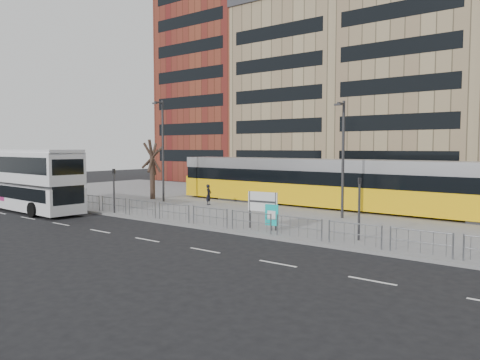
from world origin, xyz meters
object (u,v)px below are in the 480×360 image
Objects in this scene: tram at (349,185)px; traffic_light_west at (114,185)px; station_sign at (263,203)px; pedestrian at (209,195)px; lamp_post_west at (162,147)px; ad_panel at (272,215)px; lamp_post_east at (343,154)px; bare_tree at (152,139)px; double_decker_bus at (28,178)px; traffic_light_east at (359,201)px.

tram is 10.12× the size of traffic_light_west.
pedestrian is (-9.82, 6.46, -0.63)m from station_sign.
traffic_light_west is at bearing -134.45° from tram.
station_sign is 15.88m from lamp_post_west.
ad_panel is at bearing -21.42° from lamp_post_west.
ad_panel is 12.41m from pedestrian.
bare_tree is (-18.31, 0.05, 1.21)m from lamp_post_east.
double_decker_bus reaches higher than pedestrian.
station_sign is at bearing 160.70° from ad_panel.
station_sign is (18.65, 3.71, -0.87)m from double_decker_bus.
pedestrian is (-10.52, 6.59, -0.03)m from ad_panel.
traffic_light_east is at bearing -15.71° from bare_tree.
traffic_light_west is at bearing 144.69° from pedestrian.
lamp_post_east reaches higher than tram.
bare_tree is at bearing 179.85° from lamp_post_east.
lamp_post_east is (1.68, 6.56, 2.70)m from station_sign.
double_decker_bus reaches higher than tram.
pedestrian is 0.21× the size of bare_tree.
traffic_light_east is (17.56, 1.40, 0.00)m from traffic_light_west.
lamp_post_west reaches higher than traffic_light_west.
traffic_light_east is (24.22, 4.07, -0.35)m from double_decker_bus.
traffic_light_west is 0.41× the size of lamp_post_east.
lamp_post_west reaches higher than bare_tree.
lamp_post_east is (0.98, 6.68, 3.30)m from ad_panel.
traffic_light_east is (4.86, 0.48, 1.12)m from ad_panel.
ad_panel is at bearing -85.79° from tram.
tram is 4.15× the size of lamp_post_east.
station_sign is 5.60m from traffic_light_east.
lamp_post_east is (16.11, 0.74, -0.48)m from lamp_post_west.
traffic_light_east reaches higher than pedestrian.
ad_panel is at bearing -98.32° from lamp_post_east.
traffic_light_east is at bearing 11.98° from double_decker_bus.
bare_tree is at bearing 122.39° from traffic_light_west.
pedestrian is 11.97m from lamp_post_east.
pedestrian reaches higher than ad_panel.
traffic_light_west is at bearing -150.97° from lamp_post_east.
ad_panel is (0.49, -10.85, -1.00)m from tram.
tram is at bearing 18.56° from lamp_post_west.
double_decker_bus is 19.04m from station_sign.
tram is 3.69× the size of lamp_post_west.
double_decker_bus is 5.51× the size of station_sign.
pedestrian is at bearing -155.36° from tram.
traffic_light_east is at bearing -130.76° from pedestrian.
bare_tree is at bearing 69.71° from pedestrian.
tram is at bearing -86.08° from pedestrian.
double_decker_bus is 23.76m from tram.
tram is 4.11× the size of bare_tree.
double_decker_bus is at bearing -101.08° from bare_tree.
lamp_post_east is at bearing -68.98° from tram.
traffic_light_west is 0.36× the size of lamp_post_west.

